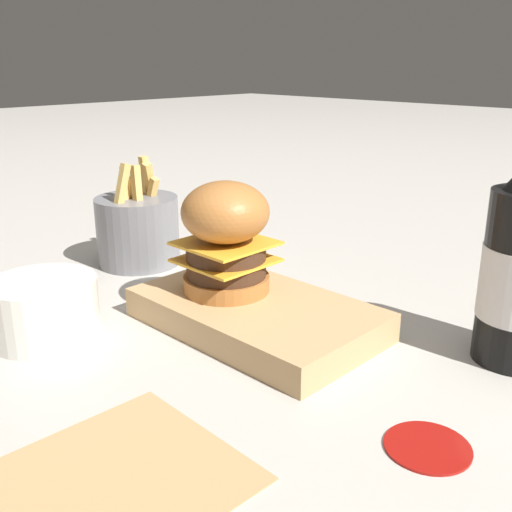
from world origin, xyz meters
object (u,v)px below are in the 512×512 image
(fries_basket, at_px, (138,229))
(spoon, at_px, (502,289))
(burger, at_px, (224,236))
(serving_board, at_px, (256,314))
(side_bowl, at_px, (44,307))

(fries_basket, distance_m, spoon, 0.48)
(burger, xyz_separation_m, fries_basket, (0.22, -0.04, -0.04))
(spoon, bearing_deg, serving_board, 120.57)
(fries_basket, height_order, spoon, fries_basket)
(fries_basket, bearing_deg, spoon, -149.95)
(serving_board, distance_m, burger, 0.09)
(burger, relative_size, spoon, 0.81)
(fries_basket, xyz_separation_m, side_bowl, (-0.13, 0.21, -0.02))
(serving_board, distance_m, side_bowl, 0.22)
(serving_board, distance_m, fries_basket, 0.27)
(fries_basket, height_order, side_bowl, fries_basket)
(burger, distance_m, side_bowl, 0.20)
(serving_board, xyz_separation_m, spoon, (-0.15, -0.28, -0.01))
(serving_board, bearing_deg, burger, 2.37)
(fries_basket, distance_m, side_bowl, 0.24)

